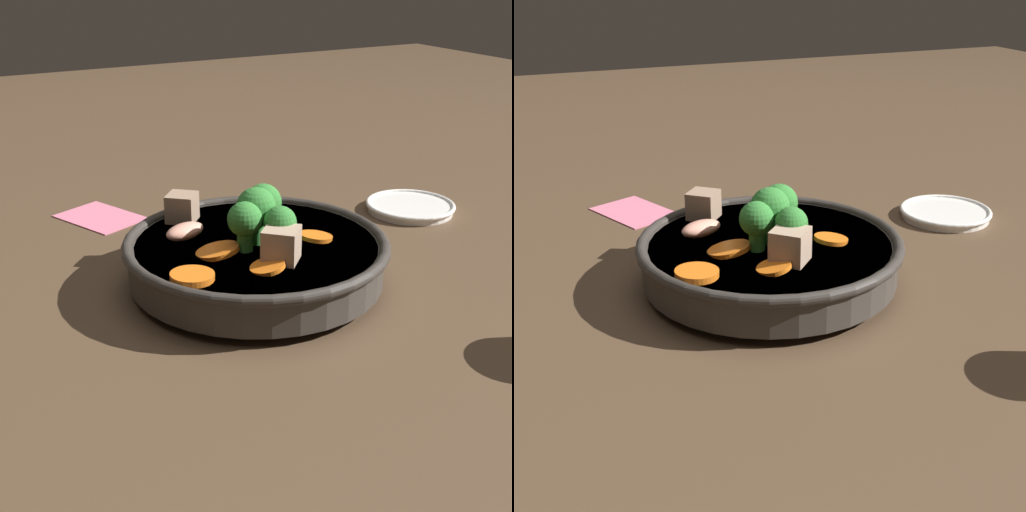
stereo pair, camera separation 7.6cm
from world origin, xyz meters
TOP-DOWN VIEW (x-y plane):
  - ground_plane at (0.00, 0.00)m, footprint 3.00×3.00m
  - stirfry_bowl at (-0.00, -0.00)m, footprint 0.28×0.28m
  - side_saucer at (-0.10, 0.30)m, footprint 0.12×0.12m
  - napkin at (-0.28, -0.09)m, footprint 0.13×0.11m

SIDE VIEW (x-z plane):
  - ground_plane at x=0.00m, z-range 0.00..0.00m
  - napkin at x=-0.28m, z-range 0.00..0.00m
  - side_saucer at x=-0.10m, z-range 0.00..0.01m
  - stirfry_bowl at x=0.00m, z-range -0.02..0.09m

